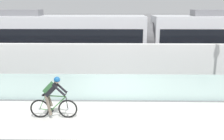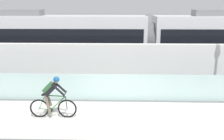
% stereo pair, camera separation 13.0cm
% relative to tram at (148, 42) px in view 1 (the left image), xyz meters
% --- Properties ---
extents(ground_plane, '(200.00, 200.00, 0.00)m').
position_rel_tram_xyz_m(ground_plane, '(-2.19, -6.85, -1.89)').
color(ground_plane, slate).
extents(bike_path_deck, '(32.00, 3.20, 0.01)m').
position_rel_tram_xyz_m(bike_path_deck, '(-2.19, -6.85, -1.89)').
color(bike_path_deck, silver).
rests_on(bike_path_deck, ground).
extents(glass_parapet, '(32.00, 0.05, 1.19)m').
position_rel_tram_xyz_m(glass_parapet, '(-2.19, -5.00, -1.30)').
color(glass_parapet, silver).
rests_on(glass_parapet, ground).
extents(concrete_barrier_wall, '(32.00, 0.36, 2.24)m').
position_rel_tram_xyz_m(concrete_barrier_wall, '(-2.19, -3.20, -0.77)').
color(concrete_barrier_wall, silver).
rests_on(concrete_barrier_wall, ground).
extents(tram_rail_near, '(32.00, 0.08, 0.01)m').
position_rel_tram_xyz_m(tram_rail_near, '(-2.19, -0.72, -1.89)').
color(tram_rail_near, '#595654').
rests_on(tram_rail_near, ground).
extents(tram_rail_far, '(32.00, 0.08, 0.01)m').
position_rel_tram_xyz_m(tram_rail_far, '(-2.19, 0.72, -1.89)').
color(tram_rail_far, '#595654').
rests_on(tram_rail_far, ground).
extents(tram, '(22.56, 2.54, 3.81)m').
position_rel_tram_xyz_m(tram, '(0.00, 0.00, 0.00)').
color(tram, silver).
rests_on(tram, ground).
extents(cyclist_on_bike, '(1.77, 0.58, 1.61)m').
position_rel_tram_xyz_m(cyclist_on_bike, '(-4.29, -6.85, -1.09)').
color(cyclist_on_bike, black).
rests_on(cyclist_on_bike, ground).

